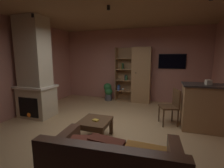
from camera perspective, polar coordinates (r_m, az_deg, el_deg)
floor at (r=4.03m, az=-1.82°, el=-15.95°), size 5.63×5.90×0.02m
wall_back at (r=6.53m, az=7.04°, el=6.58°), size 5.75×0.06×2.80m
wall_left at (r=5.34m, az=-32.12°, el=4.60°), size 0.06×5.90×2.80m
ceiling at (r=3.81m, az=-2.07°, el=26.17°), size 5.63×5.90×0.02m
window_pane_back at (r=6.58m, az=4.15°, el=5.46°), size 0.75×0.01×0.90m
stone_fireplace at (r=5.11m, az=-25.54°, el=3.44°), size 1.01×0.76×2.80m
bookshelf_cabinet at (r=6.24m, az=9.43°, el=3.00°), size 1.34×0.41×2.09m
kitchen_bar_counter at (r=4.45m, az=32.12°, el=-7.20°), size 1.39×0.64×1.10m
tissue_box at (r=4.27m, az=30.89°, el=0.54°), size 0.14×0.14×0.11m
coffee_table at (r=3.55m, az=-5.95°, el=-13.74°), size 0.61×0.66×0.41m
table_book_0 at (r=3.46m, az=-5.79°, el=-12.58°), size 0.14×0.12×0.03m
dining_chair at (r=4.42m, az=20.35°, el=-6.76°), size 0.54×0.54×0.92m
potted_floor_plant at (r=6.48m, az=-1.37°, el=-2.55°), size 0.36×0.32×0.70m
wall_mounted_tv at (r=6.35m, az=20.40°, el=7.49°), size 0.95×0.06×0.54m
track_light_spot_0 at (r=4.76m, az=-26.15°, el=20.83°), size 0.07×0.07×0.09m
track_light_spot_1 at (r=3.72m, az=-1.25°, el=25.29°), size 0.07×0.07×0.09m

